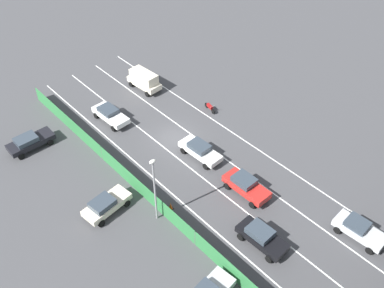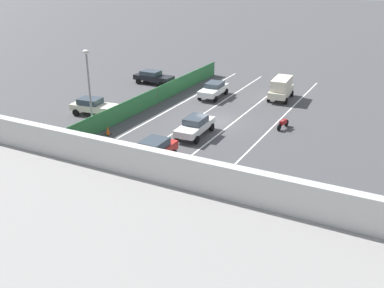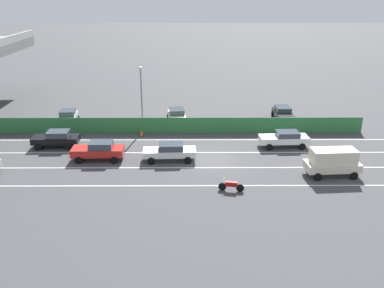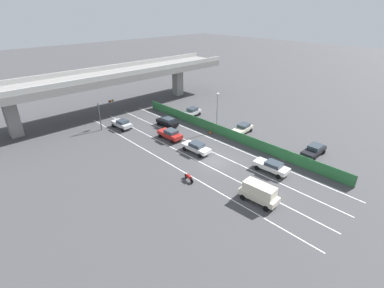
{
  "view_description": "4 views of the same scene",
  "coord_description": "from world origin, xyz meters",
  "px_view_note": "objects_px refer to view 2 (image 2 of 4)",
  "views": [
    {
      "loc": [
        21.83,
        27.06,
        29.91
      ],
      "look_at": [
        1.04,
        3.92,
        2.38
      ],
      "focal_mm": 40.7,
      "sensor_mm": 36.0,
      "label": 1
    },
    {
      "loc": [
        -15.6,
        34.27,
        13.38
      ],
      "look_at": [
        -1.78,
        7.67,
        0.92
      ],
      "focal_mm": 41.14,
      "sensor_mm": 36.0,
      "label": 2
    },
    {
      "loc": [
        -34.7,
        2.06,
        14.53
      ],
      "look_at": [
        1.15,
        1.9,
        1.08
      ],
      "focal_mm": 39.38,
      "sensor_mm": 36.0,
      "label": 3
    },
    {
      "loc": [
        -26.44,
        -23.16,
        19.82
      ],
      "look_at": [
        -0.38,
        4.47,
        1.26
      ],
      "focal_mm": 26.43,
      "sensor_mm": 36.0,
      "label": 4
    }
  ],
  "objects_px": {
    "car_sedan_white": "(214,89)",
    "car_sedan_red": "(152,151)",
    "traffic_light": "(112,214)",
    "motorcycle": "(283,124)",
    "car_hatchback_white": "(195,125)",
    "car_sedan_black": "(72,168)",
    "parked_sedan_cream": "(93,106)",
    "parked_sedan_dark": "(153,77)",
    "street_lamp": "(89,83)",
    "car_van_cream": "(281,87)",
    "car_sedan_silver": "(107,233)",
    "traffic_cone": "(108,131)"
  },
  "relations": [
    {
      "from": "car_sedan_white",
      "to": "car_sedan_red",
      "type": "height_order",
      "value": "car_sedan_red"
    },
    {
      "from": "traffic_light",
      "to": "motorcycle",
      "type": "bearing_deg",
      "value": -92.21
    },
    {
      "from": "car_hatchback_white",
      "to": "car_sedan_black",
      "type": "distance_m",
      "value": 11.54
    },
    {
      "from": "motorcycle",
      "to": "traffic_light",
      "type": "relative_size",
      "value": 0.39
    },
    {
      "from": "parked_sedan_cream",
      "to": "car_sedan_red",
      "type": "bearing_deg",
      "value": 148.23
    },
    {
      "from": "car_sedan_red",
      "to": "parked_sedan_dark",
      "type": "xyz_separation_m",
      "value": [
        11.81,
        -18.86,
        -0.06
      ]
    },
    {
      "from": "car_hatchback_white",
      "to": "street_lamp",
      "type": "relative_size",
      "value": 0.68
    },
    {
      "from": "car_van_cream",
      "to": "motorcycle",
      "type": "height_order",
      "value": "car_van_cream"
    },
    {
      "from": "car_sedan_silver",
      "to": "motorcycle",
      "type": "distance_m",
      "value": 21.02
    },
    {
      "from": "car_van_cream",
      "to": "motorcycle",
      "type": "bearing_deg",
      "value": 108.21
    },
    {
      "from": "car_sedan_silver",
      "to": "traffic_light",
      "type": "distance_m",
      "value": 3.83
    },
    {
      "from": "motorcycle",
      "to": "parked_sedan_dark",
      "type": "xyz_separation_m",
      "value": [
        18.01,
        -7.64,
        0.41
      ]
    },
    {
      "from": "car_sedan_red",
      "to": "motorcycle",
      "type": "height_order",
      "value": "car_sedan_red"
    },
    {
      "from": "car_sedan_white",
      "to": "motorcycle",
      "type": "height_order",
      "value": "car_sedan_white"
    },
    {
      "from": "car_sedan_white",
      "to": "parked_sedan_dark",
      "type": "height_order",
      "value": "parked_sedan_dark"
    },
    {
      "from": "car_hatchback_white",
      "to": "traffic_light",
      "type": "relative_size",
      "value": 0.95
    },
    {
      "from": "car_sedan_white",
      "to": "motorcycle",
      "type": "bearing_deg",
      "value": 147.51
    },
    {
      "from": "car_sedan_white",
      "to": "traffic_cone",
      "type": "xyz_separation_m",
      "value": [
        3.18,
        14.11,
        -0.52
      ]
    },
    {
      "from": "car_sedan_white",
      "to": "traffic_light",
      "type": "bearing_deg",
      "value": 106.51
    },
    {
      "from": "car_sedan_red",
      "to": "car_sedan_black",
      "type": "relative_size",
      "value": 1.03
    },
    {
      "from": "car_hatchback_white",
      "to": "parked_sedan_cream",
      "type": "height_order",
      "value": "parked_sedan_cream"
    },
    {
      "from": "car_sedan_silver",
      "to": "car_sedan_black",
      "type": "bearing_deg",
      "value": -36.72
    },
    {
      "from": "car_sedan_white",
      "to": "parked_sedan_dark",
      "type": "distance_m",
      "value": 8.79
    },
    {
      "from": "car_sedan_white",
      "to": "car_sedan_red",
      "type": "distance_m",
      "value": 17.49
    },
    {
      "from": "car_sedan_black",
      "to": "street_lamp",
      "type": "distance_m",
      "value": 9.67
    },
    {
      "from": "car_sedan_white",
      "to": "traffic_light",
      "type": "xyz_separation_m",
      "value": [
        -8.51,
        28.69,
        2.69
      ]
    },
    {
      "from": "car_van_cream",
      "to": "car_sedan_red",
      "type": "bearing_deg",
      "value": 80.18
    },
    {
      "from": "car_van_cream",
      "to": "parked_sedan_dark",
      "type": "relative_size",
      "value": 0.96
    },
    {
      "from": "motorcycle",
      "to": "parked_sedan_cream",
      "type": "bearing_deg",
      "value": 15.16
    },
    {
      "from": "car_sedan_silver",
      "to": "parked_sedan_cream",
      "type": "height_order",
      "value": "same"
    },
    {
      "from": "street_lamp",
      "to": "motorcycle",
      "type": "bearing_deg",
      "value": -149.99
    },
    {
      "from": "traffic_light",
      "to": "car_sedan_silver",
      "type": "bearing_deg",
      "value": -43.87
    },
    {
      "from": "parked_sedan_cream",
      "to": "traffic_light",
      "type": "relative_size",
      "value": 0.91
    },
    {
      "from": "car_sedan_black",
      "to": "street_lamp",
      "type": "relative_size",
      "value": 0.64
    },
    {
      "from": "motorcycle",
      "to": "traffic_light",
      "type": "distance_m",
      "value": 22.94
    },
    {
      "from": "car_hatchback_white",
      "to": "motorcycle",
      "type": "distance_m",
      "value": 7.77
    },
    {
      "from": "car_sedan_silver",
      "to": "car_hatchback_white",
      "type": "bearing_deg",
      "value": -78.72
    },
    {
      "from": "car_sedan_red",
      "to": "traffic_light",
      "type": "xyz_separation_m",
      "value": [
        -5.33,
        11.49,
        2.63
      ]
    },
    {
      "from": "car_sedan_black",
      "to": "car_sedan_silver",
      "type": "bearing_deg",
      "value": 143.28
    },
    {
      "from": "car_van_cream",
      "to": "parked_sedan_cream",
      "type": "bearing_deg",
      "value": 42.76
    },
    {
      "from": "car_van_cream",
      "to": "car_hatchback_white",
      "type": "bearing_deg",
      "value": 76.41
    },
    {
      "from": "car_sedan_silver",
      "to": "traffic_cone",
      "type": "relative_size",
      "value": 5.89
    },
    {
      "from": "street_lamp",
      "to": "car_sedan_black",
      "type": "bearing_deg",
      "value": 121.16
    },
    {
      "from": "car_hatchback_white",
      "to": "car_van_cream",
      "type": "xyz_separation_m",
      "value": [
        -3.24,
        -13.38,
        0.39
      ]
    },
    {
      "from": "car_sedan_white",
      "to": "car_van_cream",
      "type": "bearing_deg",
      "value": -159.16
    },
    {
      "from": "car_sedan_black",
      "to": "car_sedan_silver",
      "type": "relative_size",
      "value": 1.01
    },
    {
      "from": "car_van_cream",
      "to": "parked_sedan_cream",
      "type": "height_order",
      "value": "car_van_cream"
    },
    {
      "from": "parked_sedan_cream",
      "to": "traffic_light",
      "type": "bearing_deg",
      "value": 131.51
    },
    {
      "from": "car_sedan_white",
      "to": "parked_sedan_dark",
      "type": "xyz_separation_m",
      "value": [
        8.63,
        -1.66,
        0.0
      ]
    },
    {
      "from": "car_sedan_white",
      "to": "car_sedan_black",
      "type": "relative_size",
      "value": 1.07
    }
  ]
}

